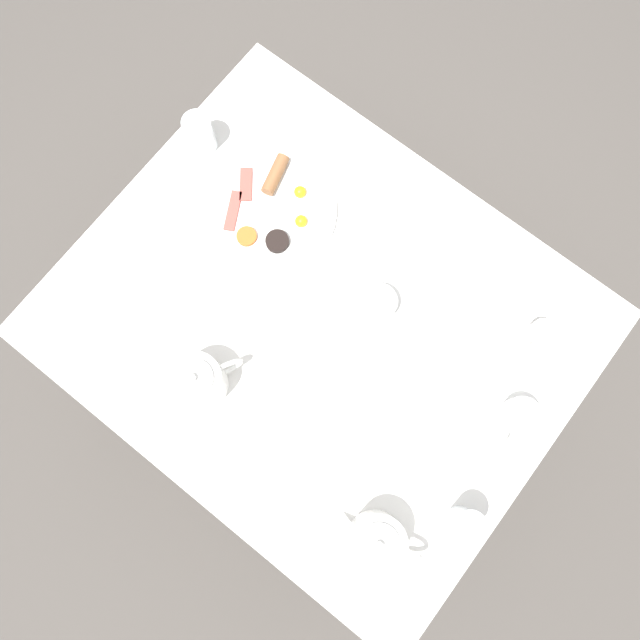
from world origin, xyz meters
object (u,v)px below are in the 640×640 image
at_px(teapot_far, 377,542).
at_px(fork_by_plate, 150,230).
at_px(napkin_folded, 473,261).
at_px(knife_by_plate, 371,400).
at_px(creamer_jug, 540,333).
at_px(water_glass_tall, 200,134).
at_px(breakfast_plate, 271,210).
at_px(teapot_near, 199,381).
at_px(water_glass_short, 465,525).
at_px(teacup_with_saucer_left, 377,305).
at_px(teacup_with_saucer_right, 518,417).

relative_size(teapot_far, fork_by_plate, 1.10).
relative_size(napkin_folded, knife_by_plate, 0.76).
bearing_deg(creamer_jug, water_glass_tall, -83.53).
bearing_deg(breakfast_plate, teapot_near, 18.71).
bearing_deg(fork_by_plate, teapot_near, 59.07).
distance_m(water_glass_short, fork_by_plate, 0.95).
relative_size(teapot_near, teapot_far, 0.96).
bearing_deg(water_glass_short, breakfast_plate, -111.66).
relative_size(breakfast_plate, teapot_far, 1.59).
xyz_separation_m(teapot_far, teacup_with_saucer_left, (-0.40, -0.30, -0.03)).
bearing_deg(breakfast_plate, teapot_far, 55.46).
height_order(water_glass_tall, napkin_folded, water_glass_tall).
bearing_deg(teacup_with_saucer_right, teapot_far, -13.12).
relative_size(teapot_far, napkin_folded, 1.25).
bearing_deg(fork_by_plate, teacup_with_saucer_right, 100.18).
distance_m(teacup_with_saucer_left, creamer_jug, 0.36).
distance_m(napkin_folded, knife_by_plate, 0.40).
distance_m(teacup_with_saucer_left, water_glass_short, 0.49).
xyz_separation_m(teapot_near, napkin_folded, (-0.60, 0.31, -0.05)).
distance_m(creamer_jug, fork_by_plate, 0.92).
relative_size(teacup_with_saucer_right, water_glass_short, 1.31).
relative_size(breakfast_plate, water_glass_short, 2.93).
distance_m(teapot_far, creamer_jug, 0.57).
bearing_deg(teacup_with_saucer_right, fork_by_plate, -79.82).
xyz_separation_m(teacup_with_saucer_right, water_glass_tall, (-0.08, -0.96, 0.03)).
xyz_separation_m(breakfast_plate, knife_by_plate, (0.21, 0.45, -0.01)).
xyz_separation_m(water_glass_tall, water_glass_short, (0.33, 0.99, 0.00)).
relative_size(teapot_far, teacup_with_saucer_right, 1.41).
distance_m(teacup_with_saucer_left, water_glass_tall, 0.57).
bearing_deg(knife_by_plate, napkin_folded, -179.10).
bearing_deg(teapot_near, water_glass_short, 125.98).
bearing_deg(napkin_folded, knife_by_plate, 0.90).
xyz_separation_m(teacup_with_saucer_left, knife_by_plate, (0.17, 0.12, -0.02)).
relative_size(teapot_near, fork_by_plate, 1.06).
xyz_separation_m(teacup_with_saucer_right, water_glass_short, (0.25, 0.03, 0.03)).
bearing_deg(teacup_with_saucer_left, water_glass_short, 57.67).
bearing_deg(breakfast_plate, water_glass_tall, -98.15).
bearing_deg(water_glass_tall, teapot_far, 61.59).
relative_size(teapot_near, creamer_jug, 2.60).
height_order(teapot_near, knife_by_plate, teapot_near).
relative_size(teacup_with_saucer_left, fork_by_plate, 0.78).
bearing_deg(creamer_jug, teapot_far, -2.44).
bearing_deg(water_glass_tall, napkin_folded, 102.88).
bearing_deg(creamer_jug, teacup_with_saucer_right, 19.98).
bearing_deg(breakfast_plate, fork_by_plate, -42.17).
height_order(water_glass_short, knife_by_plate, water_glass_short).
distance_m(teapot_far, knife_by_plate, 0.29).
bearing_deg(teapot_near, teapot_far, 112.81).
xyz_separation_m(teacup_with_saucer_left, creamer_jug, (-0.17, 0.32, -0.00)).
xyz_separation_m(teacup_with_saucer_left, water_glass_short, (0.26, 0.42, 0.03)).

